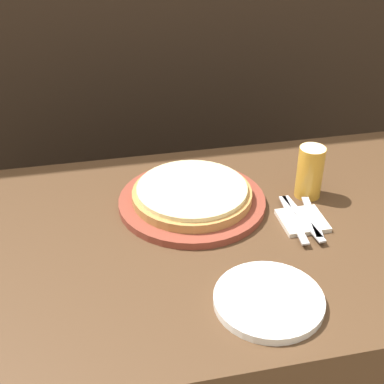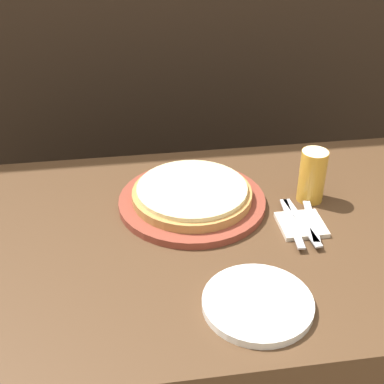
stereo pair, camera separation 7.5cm
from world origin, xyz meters
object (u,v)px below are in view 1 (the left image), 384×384
object	(u,v)px
dinner_plate	(269,300)
dinner_knife	(303,218)
spoon	(312,217)
beer_glass	(310,170)
pizza_on_board	(192,197)
fork	(293,219)

from	to	relation	value
dinner_plate	dinner_knife	xyz separation A→B (m)	(0.18, 0.25, 0.01)
dinner_plate	spoon	distance (m)	0.32
dinner_knife	spoon	bearing A→B (deg)	0.00
dinner_knife	beer_glass	bearing A→B (deg)	62.69
pizza_on_board	fork	world-z (taller)	pizza_on_board
pizza_on_board	spoon	distance (m)	0.31
pizza_on_board	dinner_plate	bearing A→B (deg)	-78.82
fork	spoon	xyz separation A→B (m)	(0.05, 0.00, 0.00)
spoon	beer_glass	bearing A→B (deg)	72.98
beer_glass	dinner_plate	world-z (taller)	beer_glass
fork	pizza_on_board	bearing A→B (deg)	149.13
fork	spoon	world-z (taller)	same
pizza_on_board	dinner_knife	size ratio (longest dim) A/B	1.87
dinner_plate	fork	size ratio (longest dim) A/B	1.11
pizza_on_board	beer_glass	xyz separation A→B (m)	(0.32, -0.02, 0.05)
pizza_on_board	beer_glass	bearing A→B (deg)	-3.29
beer_glass	dinner_plate	bearing A→B (deg)	-122.54
fork	spoon	bearing A→B (deg)	0.00
fork	dinner_knife	bearing A→B (deg)	0.00
beer_glass	dinner_knife	distance (m)	0.15
beer_glass	spoon	xyz separation A→B (m)	(-0.04, -0.12, -0.06)
pizza_on_board	fork	xyz separation A→B (m)	(0.23, -0.14, -0.01)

